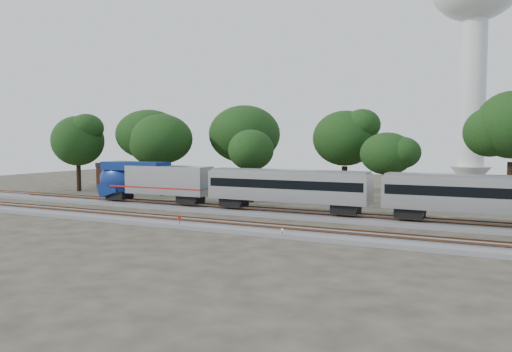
{
  "coord_description": "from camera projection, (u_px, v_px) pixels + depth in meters",
  "views": [
    {
      "loc": [
        28.69,
        -45.01,
        8.29
      ],
      "look_at": [
        4.21,
        5.0,
        4.4
      ],
      "focal_mm": 35.0,
      "sensor_mm": 36.0,
      "label": 1
    }
  ],
  "objects": [
    {
      "name": "ground",
      "position": [
        200.0,
        219.0,
        53.49
      ],
      "size": [
        160.0,
        160.0,
        0.0
      ],
      "primitive_type": "plane",
      "color": "#383328",
      "rests_on": "ground"
    },
    {
      "name": "track_far",
      "position": [
        228.0,
        210.0,
        58.85
      ],
      "size": [
        160.0,
        5.0,
        0.73
      ],
      "color": "slate",
      "rests_on": "ground"
    },
    {
      "name": "track_near",
      "position": [
        179.0,
        222.0,
        49.89
      ],
      "size": [
        160.0,
        5.0,
        0.73
      ],
      "color": "slate",
      "rests_on": "ground"
    },
    {
      "name": "switch_stand_red",
      "position": [
        180.0,
        220.0,
        47.8
      ],
      "size": [
        0.36,
        0.07,
        1.12
      ],
      "rotation": [
        0.0,
        0.0,
        -0.04
      ],
      "color": "#512D19",
      "rests_on": "ground"
    },
    {
      "name": "switch_stand_white",
      "position": [
        282.0,
        232.0,
        42.39
      ],
      "size": [
        0.27,
        0.14,
        0.9
      ],
      "rotation": [
        0.0,
        0.0,
        -0.42
      ],
      "color": "#512D19",
      "rests_on": "ground"
    },
    {
      "name": "switch_lever",
      "position": [
        210.0,
        229.0,
        46.5
      ],
      "size": [
        0.56,
        0.43,
        0.3
      ],
      "primitive_type": "cube",
      "rotation": [
        0.0,
        0.0,
        -0.28
      ],
      "color": "#512D19",
      "rests_on": "ground"
    },
    {
      "name": "water_tower",
      "position": [
        475.0,
        10.0,
        81.32
      ],
      "size": [
        14.46,
        14.46,
        40.02
      ],
      "color": "silver",
      "rests_on": "ground"
    },
    {
      "name": "brick_building",
      "position": [
        127.0,
        174.0,
        92.44
      ],
      "size": [
        9.58,
        7.13,
        4.36
      ],
      "rotation": [
        0.0,
        0.0,
        0.08
      ],
      "color": "brown",
      "rests_on": "ground"
    },
    {
      "name": "tree_0",
      "position": [
        78.0,
        141.0,
        82.47
      ],
      "size": [
        8.48,
        8.48,
        11.95
      ],
      "color": "black",
      "rests_on": "ground"
    },
    {
      "name": "tree_1",
      "position": [
        149.0,
        135.0,
        82.28
      ],
      "size": [
        9.55,
        9.55,
        13.47
      ],
      "color": "black",
      "rests_on": "ground"
    },
    {
      "name": "tree_2",
      "position": [
        162.0,
        139.0,
        75.14
      ],
      "size": [
        8.75,
        8.75,
        12.34
      ],
      "color": "black",
      "rests_on": "ground"
    },
    {
      "name": "tree_3",
      "position": [
        245.0,
        134.0,
        78.45
      ],
      "size": [
        9.54,
        9.54,
        13.45
      ],
      "color": "black",
      "rests_on": "ground"
    },
    {
      "name": "tree_4",
      "position": [
        251.0,
        150.0,
        67.1
      ],
      "size": [
        7.22,
        7.22,
        10.17
      ],
      "color": "black",
      "rests_on": "ground"
    },
    {
      "name": "tree_5",
      "position": [
        345.0,
        138.0,
        71.3
      ],
      "size": [
        8.84,
        8.84,
        12.47
      ],
      "color": "black",
      "rests_on": "ground"
    },
    {
      "name": "tree_6",
      "position": [
        387.0,
        154.0,
        63.44
      ],
      "size": [
        6.81,
        6.81,
        9.61
      ],
      "color": "black",
      "rests_on": "ground"
    },
    {
      "name": "tree_7",
      "position": [
        512.0,
        125.0,
        64.22
      ],
      "size": [
        10.56,
        10.56,
        14.88
      ],
      "color": "black",
      "rests_on": "ground"
    }
  ]
}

